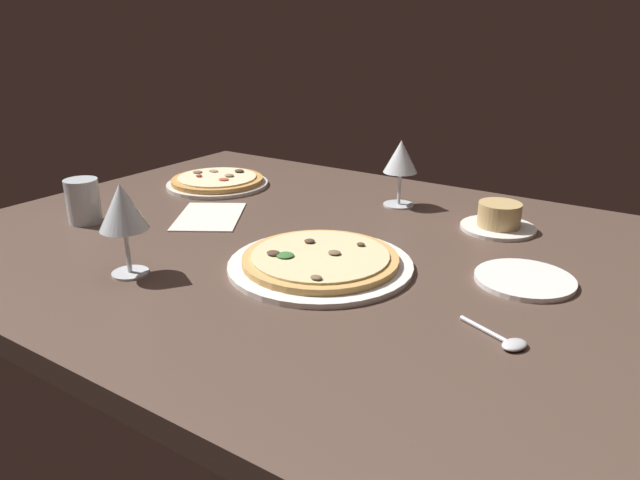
# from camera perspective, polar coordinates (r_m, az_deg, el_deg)

# --- Properties ---
(dining_table) EXTENTS (1.50, 1.10, 0.04)m
(dining_table) POSITION_cam_1_polar(r_m,az_deg,el_deg) (1.17, -0.03, -1.25)
(dining_table) COLOR brown
(dining_table) RESTS_ON ground
(pizza_main) EXTENTS (0.33, 0.33, 0.03)m
(pizza_main) POSITION_cam_1_polar(r_m,az_deg,el_deg) (1.05, 0.02, -2.09)
(pizza_main) COLOR white
(pizza_main) RESTS_ON dining_table
(pizza_side) EXTENTS (0.27, 0.27, 0.03)m
(pizza_side) POSITION_cam_1_polar(r_m,az_deg,el_deg) (1.59, -9.91, 5.60)
(pizza_side) COLOR silver
(pizza_side) RESTS_ON dining_table
(ramekin_on_saucer) EXTENTS (0.16, 0.16, 0.06)m
(ramekin_on_saucer) POSITION_cam_1_polar(r_m,az_deg,el_deg) (1.29, 16.94, 1.97)
(ramekin_on_saucer) COLOR silver
(ramekin_on_saucer) RESTS_ON dining_table
(wine_glass_far) EXTENTS (0.08, 0.08, 0.16)m
(wine_glass_far) POSITION_cam_1_polar(r_m,az_deg,el_deg) (1.04, -18.60, 2.81)
(wine_glass_far) COLOR silver
(wine_glass_far) RESTS_ON dining_table
(wine_glass_near) EXTENTS (0.08, 0.08, 0.16)m
(wine_glass_near) POSITION_cam_1_polar(r_m,az_deg,el_deg) (1.39, 7.83, 7.79)
(wine_glass_near) COLOR silver
(wine_glass_near) RESTS_ON dining_table
(water_glass) EXTENTS (0.07, 0.07, 0.10)m
(water_glass) POSITION_cam_1_polar(r_m,az_deg,el_deg) (1.38, -21.95, 3.36)
(water_glass) COLOR silver
(water_glass) RESTS_ON dining_table
(side_plate) EXTENTS (0.17, 0.17, 0.01)m
(side_plate) POSITION_cam_1_polar(r_m,az_deg,el_deg) (1.06, 19.21, -3.63)
(side_plate) COLOR white
(side_plate) RESTS_ON dining_table
(paper_menu) EXTENTS (0.22, 0.24, 0.00)m
(paper_menu) POSITION_cam_1_polar(r_m,az_deg,el_deg) (1.34, -10.71, 2.24)
(paper_menu) COLOR silver
(paper_menu) RESTS_ON dining_table
(spoon) EXTENTS (0.11, 0.06, 0.01)m
(spoon) POSITION_cam_1_polar(r_m,az_deg,el_deg) (0.86, 17.57, -9.26)
(spoon) COLOR silver
(spoon) RESTS_ON dining_table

